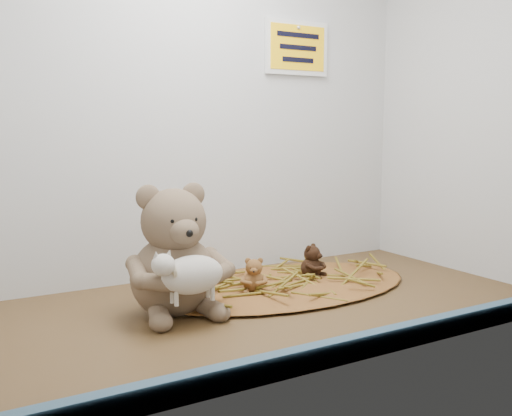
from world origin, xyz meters
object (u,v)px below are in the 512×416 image
main_teddy (173,249)px  mini_teddy_brown (311,259)px  mini_teddy_tan (254,273)px  toy_lamb (192,275)px

main_teddy → mini_teddy_brown: main_teddy is taller
mini_teddy_tan → toy_lamb: bearing=-118.3°
main_teddy → mini_teddy_brown: (36.17, 6.15, -7.36)cm
toy_lamb → mini_teddy_tan: 22.38cm
toy_lamb → mini_teddy_tan: bearing=30.8°
main_teddy → toy_lamb: bearing=-88.7°
mini_teddy_tan → mini_teddy_brown: 17.77cm
toy_lamb → mini_teddy_brown: (36.17, 15.00, -4.38)cm
toy_lamb → mini_teddy_brown: toy_lamb is taller
toy_lamb → mini_teddy_tan: size_ratio=2.08×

